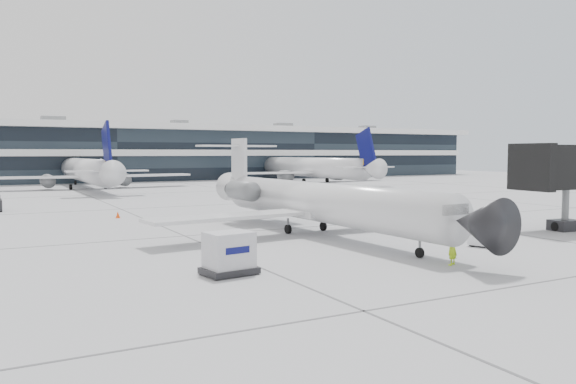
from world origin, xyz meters
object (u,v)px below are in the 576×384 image
ramp_worker (452,247)px  cargo_uld (229,254)px  regional_jet (315,200)px  baggage_tug (488,236)px

ramp_worker → cargo_uld: (-10.40, 3.19, 0.05)m
regional_jet → baggage_tug: regional_jet is taller
ramp_worker → regional_jet: bearing=-112.3°
cargo_uld → ramp_worker: bearing=-25.0°
regional_jet → cargo_uld: bearing=-140.1°
regional_jet → ramp_worker: 12.27m
ramp_worker → cargo_uld: cargo_uld is taller
regional_jet → baggage_tug: bearing=-58.2°
baggage_tug → cargo_uld: bearing=157.8°
baggage_tug → ramp_worker: bearing=-174.2°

